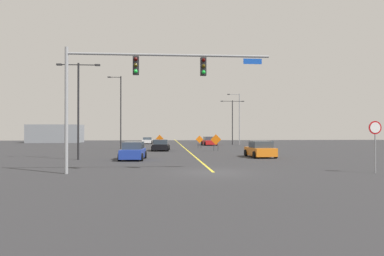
{
  "coord_description": "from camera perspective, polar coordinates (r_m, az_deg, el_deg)",
  "views": [
    {
      "loc": [
        -2.87,
        -20.43,
        2.43
      ],
      "look_at": [
        0.9,
        27.51,
        2.82
      ],
      "focal_mm": 33.0,
      "sensor_mm": 36.0,
      "label": 1
    }
  ],
  "objects": [
    {
      "name": "car_red_mid",
      "position": [
        59.79,
        2.79,
        -2.15
      ],
      "size": [
        2.37,
        4.41,
        1.47
      ],
      "color": "red",
      "rests_on": "ground"
    },
    {
      "name": "car_white_approaching",
      "position": [
        67.65,
        -7.18,
        -2.02
      ],
      "size": [
        2.09,
        4.63,
        1.21
      ],
      "color": "white",
      "rests_on": "ground"
    },
    {
      "name": "roadside_building_west",
      "position": [
        78.69,
        -21.19,
        -0.85
      ],
      "size": [
        10.49,
        5.66,
        3.73
      ],
      "color": "gray",
      "rests_on": "ground"
    },
    {
      "name": "traffic_signal_assembly",
      "position": [
        20.71,
        -9.17,
        7.95
      ],
      "size": [
        11.8,
        0.44,
        7.19
      ],
      "color": "gray",
      "rests_on": "ground"
    },
    {
      "name": "car_black_passing",
      "position": [
        43.66,
        -5.04,
        -2.8
      ],
      "size": [
        2.27,
        4.43,
        1.36
      ],
      "color": "black",
      "rests_on": "ground"
    },
    {
      "name": "street_lamp_far_left",
      "position": [
        62.29,
        6.55,
        1.61
      ],
      "size": [
        4.14,
        0.24,
        7.79
      ],
      "color": "black",
      "rests_on": "ground"
    },
    {
      "name": "car_orange_distant",
      "position": [
        33.1,
        10.98,
        -3.47
      ],
      "size": [
        2.3,
        4.02,
        1.5
      ],
      "color": "orange",
      "rests_on": "ground"
    },
    {
      "name": "construction_sign_left_lane",
      "position": [
        42.29,
        3.88,
        -2.01
      ],
      "size": [
        1.28,
        0.22,
        2.04
      ],
      "color": "orange",
      "rests_on": "ground"
    },
    {
      "name": "car_blue_far",
      "position": [
        30.19,
        -9.49,
        -3.73
      ],
      "size": [
        2.14,
        4.09,
        1.5
      ],
      "color": "#1E389E",
      "rests_on": "ground"
    },
    {
      "name": "ground",
      "position": [
        20.77,
        3.5,
        -7.18
      ],
      "size": [
        142.85,
        142.85,
        0.0
      ],
      "primitive_type": "plane",
      "color": "#2D2D30"
    },
    {
      "name": "street_lamp_mid_left",
      "position": [
        48.77,
        -11.56,
        2.97
      ],
      "size": [
        1.85,
        0.24,
        9.85
      ],
      "color": "black",
      "rests_on": "ground"
    },
    {
      "name": "stop_sign",
      "position": [
        22.77,
        27.48,
        -1.24
      ],
      "size": [
        0.76,
        0.07,
        3.0
      ],
      "color": "gray",
      "rests_on": "ground"
    },
    {
      "name": "construction_sign_median_near",
      "position": [
        50.41,
        -5.25,
        -1.91
      ],
      "size": [
        1.28,
        0.35,
        1.89
      ],
      "color": "orange",
      "rests_on": "ground"
    },
    {
      "name": "construction_sign_left_shoulder",
      "position": [
        49.67,
        1.22,
        -1.98
      ],
      "size": [
        1.08,
        0.05,
        1.78
      ],
      "color": "orange",
      "rests_on": "ground"
    },
    {
      "name": "street_lamp_far_right",
      "position": [
        31.2,
        -17.9,
        3.96
      ],
      "size": [
        3.59,
        0.24,
        8.14
      ],
      "color": "black",
      "rests_on": "ground"
    },
    {
      "name": "road_centre_stripe",
      "position": [
        60.23,
        -1.77,
        -2.78
      ],
      "size": [
        0.16,
        79.36,
        0.01
      ],
      "color": "yellow",
      "rests_on": "ground"
    },
    {
      "name": "street_lamp_near_left",
      "position": [
        63.41,
        7.54,
        1.86
      ],
      "size": [
        2.25,
        0.24,
        9.09
      ],
      "color": "gray",
      "rests_on": "ground"
    }
  ]
}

